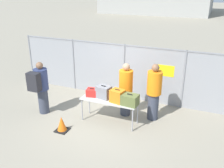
{
  "coord_description": "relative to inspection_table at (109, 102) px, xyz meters",
  "views": [
    {
      "loc": [
        3.06,
        -6.34,
        4.11
      ],
      "look_at": [
        0.07,
        0.63,
        1.05
      ],
      "focal_mm": 40.0,
      "sensor_mm": 36.0,
      "label": 1
    }
  ],
  "objects": [
    {
      "name": "security_worker_near",
      "position": [
        0.29,
        0.66,
        0.23
      ],
      "size": [
        0.44,
        0.44,
        1.79
      ],
      "rotation": [
        0.0,
        0.0,
        3.08
      ],
      "color": "#383D4C",
      "rests_on": "ground_plane"
    },
    {
      "name": "suitcase_orange",
      "position": [
        0.28,
        -0.03,
        0.26
      ],
      "size": [
        0.45,
        0.4,
        0.42
      ],
      "color": "orange",
      "rests_on": "inspection_table"
    },
    {
      "name": "fence_section",
      "position": [
        -0.23,
        1.92,
        0.39
      ],
      "size": [
        8.79,
        0.07,
        2.08
      ],
      "color": "gray",
      "rests_on": "ground_plane"
    },
    {
      "name": "suitcase_grey",
      "position": [
        -0.23,
        0.08,
        0.26
      ],
      "size": [
        0.48,
        0.39,
        0.41
      ],
      "color": "slate",
      "rests_on": "inspection_table"
    },
    {
      "name": "ground_plane",
      "position": [
        -0.24,
        -0.03,
        -0.7
      ],
      "size": [
        120.0,
        120.0,
        0.0
      ],
      "primitive_type": "plane",
      "color": "gray"
    },
    {
      "name": "suitcase_red",
      "position": [
        -0.64,
        0.07,
        0.19
      ],
      "size": [
        0.38,
        0.36,
        0.26
      ],
      "color": "red",
      "rests_on": "inspection_table"
    },
    {
      "name": "security_worker_far",
      "position": [
        1.21,
        0.74,
        0.26
      ],
      "size": [
        0.46,
        0.46,
        1.86
      ],
      "rotation": [
        0.0,
        0.0,
        2.93
      ],
      "color": "#383D4C",
      "rests_on": "ground_plane"
    },
    {
      "name": "inspection_table",
      "position": [
        0.0,
        0.0,
        0.0
      ],
      "size": [
        1.82,
        0.61,
        0.77
      ],
      "color": "#B2B2AD",
      "rests_on": "ground_plane"
    },
    {
      "name": "suitcase_olive",
      "position": [
        0.68,
        -0.07,
        0.23
      ],
      "size": [
        0.52,
        0.4,
        0.35
      ],
      "color": "#566033",
      "rests_on": "inspection_table"
    },
    {
      "name": "traffic_cone",
      "position": [
        -1.1,
        -1.04,
        -0.49
      ],
      "size": [
        0.37,
        0.37,
        0.47
      ],
      "color": "black",
      "rests_on": "ground_plane"
    },
    {
      "name": "traveler_hooded",
      "position": [
        -2.31,
        -0.36,
        0.29
      ],
      "size": [
        0.44,
        0.69,
        1.8
      ],
      "rotation": [
        0.0,
        0.0,
        0.19
      ],
      "color": "#383D4C",
      "rests_on": "ground_plane"
    },
    {
      "name": "utility_trailer",
      "position": [
        0.86,
        4.51,
        -0.34
      ],
      "size": [
        3.45,
        1.94,
        0.62
      ],
      "color": "white",
      "rests_on": "ground_plane"
    }
  ]
}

